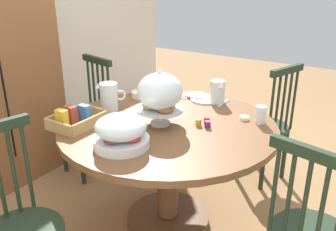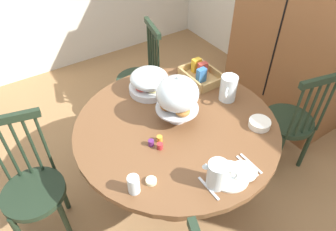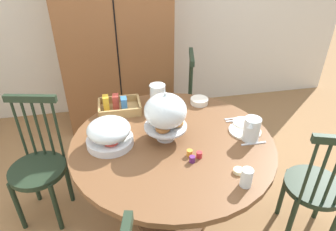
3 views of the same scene
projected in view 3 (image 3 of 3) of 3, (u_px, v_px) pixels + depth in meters
name	position (u px, v px, depth m)	size (l,w,h in m)	color
ground_plane	(185.00, 213.00, 2.40)	(10.00, 10.00, 0.00)	#997047
wooden_armoire	(116.00, 37.00, 3.06)	(1.18, 0.60, 1.96)	brown
dining_table	(172.00, 162.00, 2.08)	(1.34, 1.34, 0.74)	brown
windsor_chair_near_window	(39.00, 168.00, 2.18)	(0.42, 0.41, 0.97)	#1E2D1E
windsor_chair_facing_door	(316.00, 189.00, 2.01)	(0.43, 0.43, 0.97)	#1E2D1E
windsor_chair_far_side	(176.00, 105.00, 2.96)	(0.41, 0.41, 0.97)	#1E2D1E
pastry_stand_with_dome	(165.00, 113.00, 1.90)	(0.28, 0.28, 0.34)	silver
fruit_platter_covered	(109.00, 133.00, 1.90)	(0.30, 0.30, 0.18)	silver
orange_juice_pitcher	(251.00, 130.00, 1.96)	(0.14, 0.16, 0.16)	silver
milk_pitcher	(158.00, 97.00, 2.31)	(0.14, 0.17, 0.19)	silver
cereal_basket	(118.00, 106.00, 2.29)	(0.32, 0.24, 0.12)	tan
china_plate_large	(245.00, 131.00, 2.07)	(0.22, 0.22, 0.01)	white
china_plate_small	(243.00, 122.00, 2.14)	(0.15, 0.15, 0.01)	white
cereal_bowl	(199.00, 101.00, 2.39)	(0.14, 0.14, 0.04)	white
drinking_glass	(247.00, 178.00, 1.61)	(0.06, 0.06, 0.11)	silver
butter_dish	(238.00, 171.00, 1.72)	(0.06, 0.06, 0.02)	beige
jam_jar_strawberry	(199.00, 155.00, 1.83)	(0.04, 0.04, 0.04)	#B7282D
jam_jar_apricot	(190.00, 153.00, 1.84)	(0.04, 0.04, 0.04)	orange
jam_jar_grape	(192.00, 159.00, 1.79)	(0.04, 0.04, 0.04)	#5B2366
table_knife	(237.00, 120.00, 2.18)	(0.17, 0.01, 0.01)	silver
dinner_fork	(236.00, 118.00, 2.21)	(0.17, 0.01, 0.01)	silver
soup_spoon	(254.00, 143.00, 1.95)	(0.17, 0.01, 0.01)	silver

